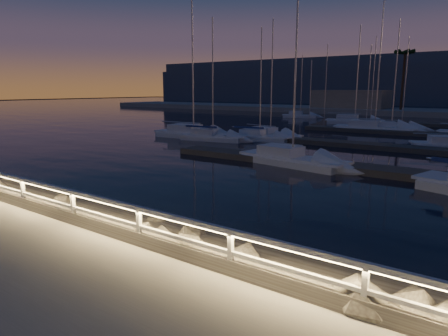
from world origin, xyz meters
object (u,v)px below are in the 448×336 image
Objects in this scene: sailboat_e at (211,136)px; sailboat_n at (390,128)px; guard_rail at (113,210)px; sailboat_a at (258,136)px; sailboat_k at (372,128)px; sailboat_m at (299,115)px; sailboat_f at (192,133)px; sailboat_b at (290,158)px; sailboat_j at (269,134)px; sailboat_i at (353,121)px.

sailboat_n is at bearing 47.93° from sailboat_e.
sailboat_a is at bearing 112.13° from guard_rail.
sailboat_m is (-16.34, 15.67, -0.06)m from sailboat_k.
sailboat_e is at bearing -127.44° from sailboat_k.
sailboat_m is at bearing 110.08° from guard_rail.
sailboat_m is at bearing 93.09° from sailboat_f.
sailboat_f is 1.16× the size of sailboat_n.
sailboat_m is (-17.79, 39.17, -0.03)m from sailboat_b.
sailboat_a is 4.39m from sailboat_e.
sailboat_e is at bearing -91.92° from sailboat_m.
sailboat_f is at bearing -135.09° from sailboat_k.
sailboat_a is 2.22m from sailboat_j.
sailboat_f is at bearing 162.30° from sailboat_b.
sailboat_a is at bearing -76.72° from sailboat_j.
sailboat_m is (-3.51, 31.96, -0.07)m from sailboat_f.
sailboat_f is at bearing -118.70° from sailboat_i.
sailboat_j is at bearing -125.31° from sailboat_k.
sailboat_i is at bearing 96.68° from sailboat_j.
sailboat_e reaches higher than guard_rail.
sailboat_j is (3.44, 4.82, -0.02)m from sailboat_e.
sailboat_a is 0.69× the size of sailboat_k.
sailboat_n is (17.85, -14.31, 0.03)m from sailboat_m.
sailboat_i is at bearing 79.40° from sailboat_a.
sailboat_a is at bearing -141.16° from sailboat_n.
sailboat_e is at bearing 158.90° from sailboat_b.
sailboat_n is at bearing -51.72° from sailboat_m.
sailboat_m is 0.84× the size of sailboat_n.
sailboat_b reaches higher than sailboat_j.
sailboat_j is 0.76× the size of sailboat_k.
sailboat_k is at bearing -56.81° from sailboat_m.
sailboat_b is 0.88× the size of sailboat_f.
sailboat_j is (-7.97, 11.47, -0.03)m from sailboat_b.
sailboat_a reaches higher than guard_rail.
guard_rail is 28.37m from sailboat_f.
sailboat_a is 6.72m from sailboat_f.
guard_rail is 40.73m from sailboat_n.
sailboat_k reaches higher than sailboat_m.
sailboat_f is at bearing -135.14° from sailboat_j.
sailboat_n is at bearing 56.03° from sailboat_a.
sailboat_k is (6.52, 12.04, 0.06)m from sailboat_j.
sailboat_k reaches higher than sailboat_e.
sailboat_m is (-9.82, 27.71, -0.00)m from sailboat_j.
sailboat_n is (6.51, -7.24, -0.04)m from sailboat_i.
sailboat_i is 0.88× the size of sailboat_k.
sailboat_m is (-6.38, 32.53, -0.02)m from sailboat_e.
sailboat_n is (7.94, 15.62, 0.03)m from sailboat_a.
sailboat_k reaches higher than sailboat_b.
sailboat_e is 0.98× the size of sailboat_j.
sailboat_k is (-3.75, 39.29, -0.92)m from guard_rail.
sailboat_b reaches higher than sailboat_n.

